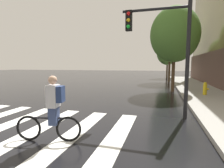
% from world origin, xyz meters
% --- Properties ---
extents(ground_plane, '(120.00, 120.00, 0.00)m').
position_xyz_m(ground_plane, '(0.00, 0.00, 0.00)').
color(ground_plane, black).
extents(crosswalk_stripes, '(7.83, 4.03, 0.01)m').
position_xyz_m(crosswalk_stripes, '(-0.54, 0.00, 0.01)').
color(crosswalk_stripes, silver).
rests_on(crosswalk_stripes, ground).
extents(cyclist, '(1.69, 0.44, 1.69)m').
position_xyz_m(cyclist, '(1.60, -0.77, 0.84)').
color(cyclist, black).
rests_on(cyclist, ground).
extents(traffic_light_near, '(2.47, 0.28, 4.20)m').
position_xyz_m(traffic_light_near, '(4.30, 2.32, 2.86)').
color(traffic_light_near, black).
rests_on(traffic_light_near, ground).
extents(fire_hydrant, '(0.33, 0.22, 0.78)m').
position_xyz_m(fire_hydrant, '(6.84, 7.13, 0.53)').
color(fire_hydrant, gold).
rests_on(fire_hydrant, sidewalk).
extents(street_tree_near, '(3.45, 3.45, 6.13)m').
position_xyz_m(street_tree_near, '(5.08, 8.98, 4.14)').
color(street_tree_near, '#4C3823').
rests_on(street_tree_near, ground).
extents(street_tree_mid, '(4.08, 4.08, 7.25)m').
position_xyz_m(street_tree_mid, '(5.14, 16.73, 4.90)').
color(street_tree_mid, '#4C3823').
rests_on(street_tree_mid, ground).
extents(street_tree_far, '(3.20, 3.20, 5.68)m').
position_xyz_m(street_tree_far, '(5.10, 23.35, 3.84)').
color(street_tree_far, '#4C3823').
rests_on(street_tree_far, ground).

